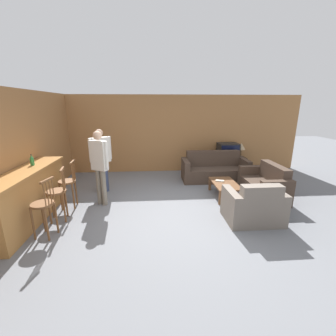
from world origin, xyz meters
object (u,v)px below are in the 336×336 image
object	(u,v)px
bar_chair_far	(68,184)
person_by_window	(101,158)
bottle	(32,160)
person_by_counter	(100,164)
bar_chair_near	(44,208)
tv_unit	(227,165)
tv	(228,150)
bar_chair_mid	(57,195)
coffee_table	(225,185)
table_lamp	(241,147)
couch_far	(214,170)
book_on_table	(220,181)
loveseat_right	(264,185)
armchair_near	(254,207)

from	to	relation	value
bar_chair_far	person_by_window	world-z (taller)	person_by_window
bottle	person_by_counter	size ratio (longest dim) A/B	0.13
bar_chair_near	bar_chair_far	world-z (taller)	same
person_by_counter	tv_unit	bearing A→B (deg)	32.03
bar_chair_near	person_by_counter	size ratio (longest dim) A/B	0.63
tv_unit	tv	bearing A→B (deg)	-90.00
bar_chair_mid	bar_chair_near	bearing A→B (deg)	-90.01
bar_chair_far	coffee_table	xyz separation A→B (m)	(3.71, 0.35, -0.23)
bar_chair_far	tv_unit	size ratio (longest dim) A/B	0.87
bar_chair_far	bottle	world-z (taller)	bottle
bar_chair_far	person_by_window	xyz separation A→B (m)	(0.56, 0.91, 0.39)
tv_unit	tv	xyz separation A→B (m)	(0.00, -0.00, 0.51)
table_lamp	person_by_window	distance (m)	4.64
couch_far	book_on_table	world-z (taller)	couch_far
bar_chair_near	book_on_table	bearing A→B (deg)	24.87
tv	person_by_window	size ratio (longest dim) A/B	0.40
book_on_table	person_by_counter	bearing A→B (deg)	-172.58
couch_far	bar_chair_mid	bearing A→B (deg)	-148.85
tv	person_by_window	bearing A→B (deg)	-158.33
bar_chair_near	bottle	world-z (taller)	bottle
bar_chair_mid	bar_chair_far	xyz separation A→B (m)	(0.00, 0.60, 0.00)
tv	book_on_table	world-z (taller)	tv
tv	bar_chair_far	bearing A→B (deg)	-151.19
bar_chair_far	couch_far	bearing A→B (deg)	24.08
couch_far	tv_unit	size ratio (longest dim) A/B	1.61
loveseat_right	person_by_counter	bearing A→B (deg)	-177.55
tv	book_on_table	distance (m)	2.19
bar_chair_near	bar_chair_far	size ratio (longest dim) A/B	1.00
couch_far	bar_chair_far	bearing A→B (deg)	-155.92
bar_chair_near	armchair_near	xyz separation A→B (m)	(3.88, 0.24, -0.24)
bar_chair_mid	bottle	size ratio (longest dim) A/B	4.71
couch_far	table_lamp	size ratio (longest dim) A/B	4.03
bar_chair_far	bottle	distance (m)	0.87
tv	table_lamp	xyz separation A→B (m)	(0.46, 0.00, 0.12)
bar_chair_near	coffee_table	xyz separation A→B (m)	(3.71, 1.54, -0.23)
person_by_counter	bar_chair_mid	bearing A→B (deg)	-134.88
loveseat_right	bottle	size ratio (longest dim) A/B	6.26
book_on_table	tv_unit	bearing A→B (deg)	66.73
tv_unit	bottle	world-z (taller)	bottle
book_on_table	loveseat_right	bearing A→B (deg)	-10.74
tv	book_on_table	xyz separation A→B (m)	(-0.85, -1.97, -0.40)
tv_unit	person_by_counter	size ratio (longest dim) A/B	0.72
armchair_near	tv	xyz separation A→B (m)	(0.59, 3.41, 0.46)
tv_unit	person_by_window	xyz separation A→B (m)	(-3.91, -1.56, 0.68)
bar_chair_near	book_on_table	distance (m)	4.00
bar_chair_far	tv	distance (m)	5.11
tv_unit	armchair_near	bearing A→B (deg)	-99.81
tv_unit	bottle	distance (m)	5.79
loveseat_right	bottle	bearing A→B (deg)	-174.89
coffee_table	table_lamp	xyz separation A→B (m)	(1.22, 2.12, 0.58)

